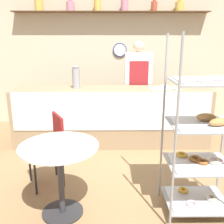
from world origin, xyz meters
The scene contains 9 objects.
ground_plane centered at (0.00, 0.00, 0.00)m, with size 14.00×14.00×0.00m, color olive.
back_wall centered at (0.00, 2.63, 1.37)m, with size 10.00×0.30×2.70m.
display_counter centered at (0.00, 1.39, 0.47)m, with size 3.16×0.63×0.94m.
pastry_rack centered at (0.86, -0.45, 0.76)m, with size 0.67×0.56×1.77m.
person_worker centered at (0.48, 1.86, 0.91)m, with size 0.47×0.23×1.68m.
cafe_table centered at (-0.51, -0.47, 0.56)m, with size 0.76×0.76×0.74m.
cafe_chair centered at (-0.72, 0.13, 0.52)m, with size 0.51×0.51×0.86m.
coffee_carafe centered at (-0.57, 1.43, 1.12)m, with size 0.12×0.12×0.37m.
donut_tray_counter centered at (0.90, 1.35, 0.96)m, with size 0.47×0.33×0.05m.
Camera 1 is at (-0.03, -2.77, 1.71)m, focal length 42.00 mm.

